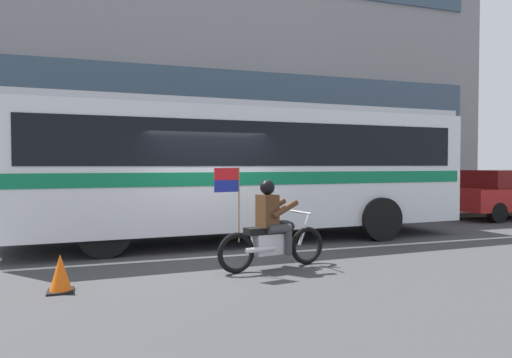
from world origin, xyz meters
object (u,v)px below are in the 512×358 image
(transit_bus, at_px, (248,162))
(fire_hydrant, at_px, (295,206))
(parked_hatchback_downstreet, at_px, (507,193))
(traffic_cone, at_px, (60,274))
(motorcycle_with_rider, at_px, (272,231))

(transit_bus, bearing_deg, fire_hydrant, 49.00)
(parked_hatchback_downstreet, bearing_deg, traffic_cone, -160.11)
(motorcycle_with_rider, height_order, fire_hydrant, motorcycle_with_rider)
(fire_hydrant, bearing_deg, transit_bus, -131.00)
(motorcycle_with_rider, relative_size, traffic_cone, 3.95)
(motorcycle_with_rider, xyz_separation_m, traffic_cone, (-3.41, -0.42, -0.41))
(traffic_cone, bearing_deg, fire_hydrant, 44.75)
(transit_bus, relative_size, traffic_cone, 19.81)
(transit_bus, xyz_separation_m, parked_hatchback_downstreet, (9.68, 1.39, -1.03))
(transit_bus, xyz_separation_m, traffic_cone, (-3.99, -3.56, -1.62))
(motorcycle_with_rider, bearing_deg, parked_hatchback_downstreet, 23.83)
(motorcycle_with_rider, height_order, traffic_cone, motorcycle_with_rider)
(motorcycle_with_rider, distance_m, parked_hatchback_downstreet, 11.22)
(transit_bus, bearing_deg, traffic_cone, -138.28)
(parked_hatchback_downstreet, distance_m, traffic_cone, 14.55)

